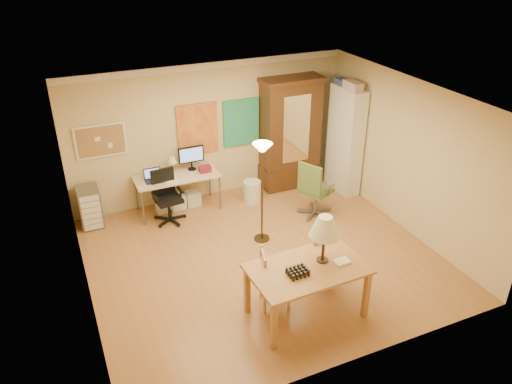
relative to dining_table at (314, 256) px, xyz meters
name	(u,v)px	position (x,y,z in m)	size (l,w,h in m)	color
floor	(263,257)	(-0.09, 1.47, -0.95)	(5.50, 5.50, 0.00)	#A56D3A
crown_molding	(207,65)	(-0.09, 3.93, 1.69)	(5.50, 0.08, 0.12)	white
corkboard	(101,141)	(-2.14, 3.94, 0.55)	(0.90, 0.04, 0.62)	#9D6F4A
art_panel_left	(198,129)	(-0.34, 3.94, 0.50)	(0.80, 0.04, 1.00)	gold
art_panel_right	(241,122)	(0.56, 3.94, 0.50)	(0.75, 0.04, 0.95)	teal
dining_table	(314,256)	(0.00, 0.00, 0.00)	(1.62, 1.01, 1.49)	olive
ladder_chair_back	(318,258)	(0.42, 0.57, -0.53)	(0.45, 0.43, 0.89)	#A4724B
ladder_chair_left	(273,280)	(-0.43, 0.37, -0.52)	(0.50, 0.51, 0.90)	#A4724B
torchiere_lamp	(262,164)	(0.13, 1.97, 0.51)	(0.33, 0.33, 1.81)	#3E2E19
computer_desk	(179,188)	(-0.87, 3.62, -0.51)	(1.58, 0.69, 1.20)	beige
office_chair_black	(168,208)	(-1.19, 3.26, -0.68)	(0.61, 0.61, 0.99)	black
office_chair_green	(314,201)	(1.38, 2.34, -0.65)	(0.69, 0.69, 1.12)	slate
drawer_cart	(90,207)	(-2.53, 3.65, -0.56)	(0.38, 0.46, 0.76)	slate
armoire	(290,140)	(1.54, 3.70, 0.06)	(1.25, 0.59, 2.30)	#3D2810
bookshelf	(345,140)	(2.46, 3.08, 0.13)	(0.32, 0.86, 2.16)	white
wastebin	(252,191)	(0.52, 3.31, -0.73)	(0.35, 0.35, 0.44)	silver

